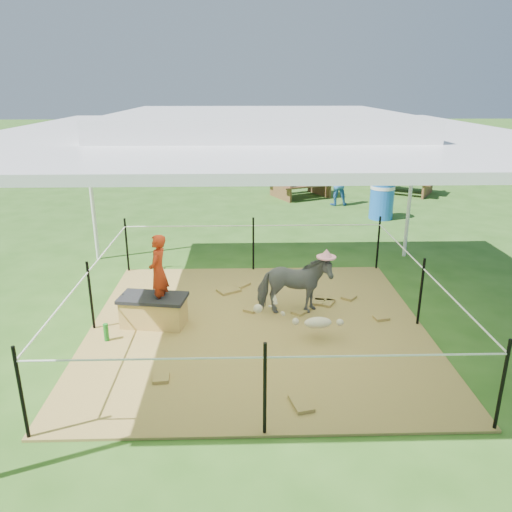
{
  "coord_description": "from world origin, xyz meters",
  "views": [
    {
      "loc": [
        -0.2,
        -6.24,
        3.2
      ],
      "look_at": [
        0.0,
        0.6,
        0.85
      ],
      "focal_mm": 35.0,
      "sensor_mm": 36.0,
      "label": 1
    }
  ],
  "objects_px": {
    "woman": "(158,264)",
    "trash_barrel": "(382,201)",
    "straw_bale": "(154,312)",
    "distant_person": "(337,183)",
    "picnic_table_far": "(404,181)",
    "picnic_table_near": "(300,185)",
    "green_bottle": "(106,332)",
    "pony": "(294,285)",
    "foal": "(318,321)"
  },
  "relations": [
    {
      "from": "woman",
      "to": "trash_barrel",
      "type": "relative_size",
      "value": 1.12
    },
    {
      "from": "straw_bale",
      "to": "trash_barrel",
      "type": "distance_m",
      "value": 7.52
    },
    {
      "from": "distant_person",
      "to": "straw_bale",
      "type": "bearing_deg",
      "value": 63.98
    },
    {
      "from": "picnic_table_far",
      "to": "distant_person",
      "type": "bearing_deg",
      "value": -115.27
    },
    {
      "from": "straw_bale",
      "to": "picnic_table_near",
      "type": "bearing_deg",
      "value": 70.55
    },
    {
      "from": "green_bottle",
      "to": "pony",
      "type": "distance_m",
      "value": 2.66
    },
    {
      "from": "picnic_table_near",
      "to": "picnic_table_far",
      "type": "relative_size",
      "value": 0.95
    },
    {
      "from": "trash_barrel",
      "to": "picnic_table_near",
      "type": "xyz_separation_m",
      "value": [
        -1.74,
        2.65,
        -0.09
      ]
    },
    {
      "from": "woman",
      "to": "pony",
      "type": "bearing_deg",
      "value": 108.21
    },
    {
      "from": "green_bottle",
      "to": "foal",
      "type": "relative_size",
      "value": 0.25
    },
    {
      "from": "pony",
      "to": "straw_bale",
      "type": "bearing_deg",
      "value": 96.88
    },
    {
      "from": "straw_bale",
      "to": "pony",
      "type": "height_order",
      "value": "pony"
    },
    {
      "from": "picnic_table_near",
      "to": "distant_person",
      "type": "relative_size",
      "value": 1.41
    },
    {
      "from": "woman",
      "to": "trash_barrel",
      "type": "xyz_separation_m",
      "value": [
        4.64,
        5.83,
        -0.46
      ]
    },
    {
      "from": "straw_bale",
      "to": "green_bottle",
      "type": "distance_m",
      "value": 0.71
    },
    {
      "from": "picnic_table_near",
      "to": "distant_person",
      "type": "bearing_deg",
      "value": -76.3
    },
    {
      "from": "green_bottle",
      "to": "distant_person",
      "type": "xyz_separation_m",
      "value": [
        4.44,
        7.81,
        0.47
      ]
    },
    {
      "from": "green_bottle",
      "to": "foal",
      "type": "height_order",
      "value": "foal"
    },
    {
      "from": "straw_bale",
      "to": "pony",
      "type": "xyz_separation_m",
      "value": [
        1.98,
        0.3,
        0.25
      ]
    },
    {
      "from": "pony",
      "to": "picnic_table_near",
      "type": "bearing_deg",
      "value": -8.9
    },
    {
      "from": "foal",
      "to": "picnic_table_near",
      "type": "bearing_deg",
      "value": 80.9
    },
    {
      "from": "straw_bale",
      "to": "woman",
      "type": "bearing_deg",
      "value": -0.0
    },
    {
      "from": "straw_bale",
      "to": "green_bottle",
      "type": "height_order",
      "value": "straw_bale"
    },
    {
      "from": "pony",
      "to": "picnic_table_far",
      "type": "xyz_separation_m",
      "value": [
        4.32,
        8.62,
        -0.09
      ]
    },
    {
      "from": "straw_bale",
      "to": "woman",
      "type": "height_order",
      "value": "woman"
    },
    {
      "from": "woman",
      "to": "pony",
      "type": "xyz_separation_m",
      "value": [
        1.88,
        0.3,
        -0.45
      ]
    },
    {
      "from": "woman",
      "to": "foal",
      "type": "height_order",
      "value": "woman"
    },
    {
      "from": "trash_barrel",
      "to": "straw_bale",
      "type": "bearing_deg",
      "value": -129.11
    },
    {
      "from": "trash_barrel",
      "to": "picnic_table_far",
      "type": "relative_size",
      "value": 0.5
    },
    {
      "from": "green_bottle",
      "to": "picnic_table_near",
      "type": "bearing_deg",
      "value": 68.35
    },
    {
      "from": "trash_barrel",
      "to": "distant_person",
      "type": "xyz_separation_m",
      "value": [
        -0.85,
        1.53,
        0.16
      ]
    },
    {
      "from": "green_bottle",
      "to": "picnic_table_far",
      "type": "xyz_separation_m",
      "value": [
        6.85,
        9.38,
        0.23
      ]
    },
    {
      "from": "foal",
      "to": "distant_person",
      "type": "xyz_separation_m",
      "value": [
        1.68,
        7.84,
        0.33
      ]
    },
    {
      "from": "picnic_table_far",
      "to": "picnic_table_near",
      "type": "bearing_deg",
      "value": -140.74
    },
    {
      "from": "pony",
      "to": "trash_barrel",
      "type": "xyz_separation_m",
      "value": [
        2.76,
        5.53,
        -0.01
      ]
    },
    {
      "from": "woman",
      "to": "picnic_table_near",
      "type": "bearing_deg",
      "value": 170.23
    },
    {
      "from": "pony",
      "to": "trash_barrel",
      "type": "bearing_deg",
      "value": -28.35
    },
    {
      "from": "foal",
      "to": "picnic_table_far",
      "type": "relative_size",
      "value": 0.52
    },
    {
      "from": "woman",
      "to": "pony",
      "type": "height_order",
      "value": "woman"
    },
    {
      "from": "woman",
      "to": "trash_barrel",
      "type": "bearing_deg",
      "value": 150.57
    },
    {
      "from": "green_bottle",
      "to": "picnic_table_far",
      "type": "height_order",
      "value": "picnic_table_far"
    },
    {
      "from": "trash_barrel",
      "to": "distant_person",
      "type": "bearing_deg",
      "value": 118.98
    },
    {
      "from": "pony",
      "to": "foal",
      "type": "distance_m",
      "value": 0.84
    },
    {
      "from": "foal",
      "to": "distant_person",
      "type": "relative_size",
      "value": 0.76
    },
    {
      "from": "pony",
      "to": "distant_person",
      "type": "height_order",
      "value": "distant_person"
    },
    {
      "from": "picnic_table_near",
      "to": "straw_bale",
      "type": "bearing_deg",
      "value": -134.37
    },
    {
      "from": "picnic_table_near",
      "to": "distant_person",
      "type": "height_order",
      "value": "distant_person"
    },
    {
      "from": "foal",
      "to": "green_bottle",
      "type": "bearing_deg",
      "value": 175.27
    },
    {
      "from": "straw_bale",
      "to": "distant_person",
      "type": "distance_m",
      "value": 8.34
    },
    {
      "from": "green_bottle",
      "to": "picnic_table_far",
      "type": "bearing_deg",
      "value": 53.87
    }
  ]
}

